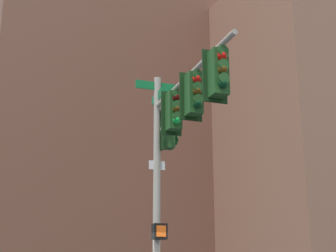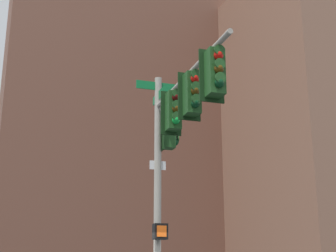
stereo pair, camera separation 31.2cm
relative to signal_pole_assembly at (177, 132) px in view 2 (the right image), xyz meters
name	(u,v)px [view 2 (the right image)]	position (x,y,z in m)	size (l,w,h in m)	color
signal_pole_assembly	(177,132)	(0.00, 0.00, 0.00)	(1.29, 5.28, 6.85)	#9E998C
building_brick_nearside	(110,68)	(-9.55, -47.43, 21.96)	(25.62, 20.12, 53.68)	brown
building_glass_tower	(193,64)	(-24.22, -54.80, 27.77)	(33.17, 24.81, 65.31)	#9EC6C1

